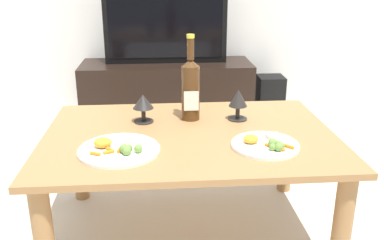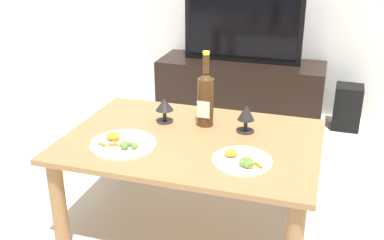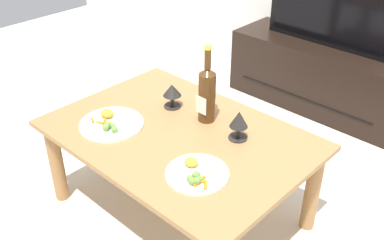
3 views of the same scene
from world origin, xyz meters
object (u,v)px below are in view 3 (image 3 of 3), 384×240
Objects in this scene: goblet_right at (239,121)px; dinner_plate_right at (197,173)px; tv_stand at (320,76)px; goblet_left at (172,92)px; dinner_plate_left at (111,123)px; tv_screen at (332,4)px; dining_table at (179,146)px; wine_bottle at (207,92)px.

goblet_right is 0.33m from dinner_plate_right.
tv_stand is 9.95× the size of goblet_left.
goblet_right is 0.59m from dinner_plate_left.
tv_screen is 6.34× the size of goblet_right.
tv_screen is 2.91× the size of dinner_plate_left.
dinner_plate_right reaches higher than dining_table.
dinner_plate_left is (-0.29, -0.34, -0.13)m from wine_bottle.
dining_table is at bearing -95.73° from wine_bottle.
tv_screen is at bearing 93.50° from wine_bottle.
dining_table reaches higher than tv_stand.
wine_bottle is at bearing 126.71° from dinner_plate_right.
goblet_left is at bearing 75.48° from dinner_plate_left.
goblet_right is (0.28, -1.30, -0.17)m from tv_screen.
wine_bottle is 2.73× the size of goblet_right.
goblet_right is at bearing -77.62° from tv_screen.
tv_screen reaches higher than goblet_right.
dinner_plate_left is at bearing 179.71° from dinner_plate_right.
dining_table is at bearing -38.35° from goblet_left.
goblet_left is (-0.13, -1.30, -0.17)m from tv_screen.
tv_screen is at bearing 82.56° from dinner_plate_left.
tv_screen reaches higher than goblet_left.
wine_bottle is at bearing 6.34° from goblet_left.
goblet_right reaches higher than dinner_plate_right.
tv_screen is (-0.06, 1.44, 0.33)m from dining_table.
wine_bottle is at bearing 49.62° from dinner_plate_left.
dinner_plate_left is at bearing -104.52° from goblet_left.
tv_screen reaches higher than tv_stand.
dinner_plate_left is 1.17× the size of dinner_plate_right.
goblet_left is 0.90× the size of goblet_right.
wine_bottle is (0.08, -1.27, 0.39)m from tv_stand.
goblet_right is at bearing 0.00° from goblet_left.
goblet_right reaches higher than dining_table.
dinner_plate_right is (0.25, -0.34, -0.13)m from wine_bottle.
wine_bottle is 0.46m from dinner_plate_left.
dining_table is 0.29m from goblet_left.
dining_table is 0.33m from dinner_plate_left.
goblet_left is (-0.13, -1.30, 0.33)m from tv_stand.
goblet_right is at bearing 33.76° from dining_table.
tv_stand is 0.50m from tv_screen.
goblet_right is at bearing -77.64° from tv_stand.
goblet_left reaches higher than tv_stand.
tv_stand is at bearing 93.50° from wine_bottle.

